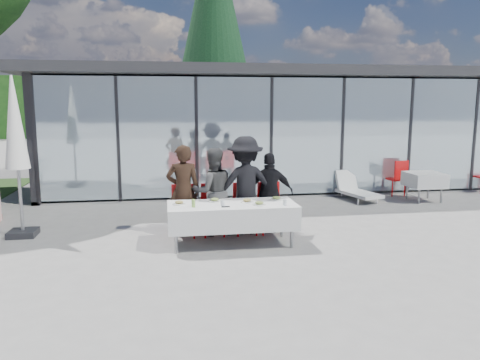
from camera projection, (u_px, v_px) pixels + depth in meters
name	position (u px, v px, depth m)	size (l,w,h in m)	color
ground	(264.00, 244.00, 8.37)	(90.00, 90.00, 0.00)	gray
pavilion	(272.00, 113.00, 16.29)	(14.80, 8.80, 3.44)	gray
treeline	(160.00, 107.00, 34.98)	(62.50, 2.00, 4.40)	#163B12
dining_table	(232.00, 215.00, 8.27)	(2.26, 0.96, 0.75)	silver
diner_a	(183.00, 191.00, 8.80)	(0.64, 0.64, 1.74)	black
diner_chair_a	(184.00, 208.00, 8.87)	(0.44, 0.44, 0.97)	red
diner_b	(213.00, 192.00, 8.90)	(0.81, 0.81, 1.67)	#464646
diner_chair_b	(213.00, 207.00, 8.96)	(0.44, 0.44, 0.97)	red
diner_c	(245.00, 185.00, 8.98)	(1.21, 1.21, 1.88)	black
diner_chair_c	(245.00, 206.00, 9.06)	(0.44, 0.44, 0.97)	red
diner_d	(270.00, 193.00, 9.08)	(0.91, 0.91, 1.56)	black
diner_chair_d	(270.00, 205.00, 9.13)	(0.44, 0.44, 0.97)	red
plate_a	(179.00, 203.00, 8.17)	(0.24, 0.24, 0.07)	white
plate_b	(215.00, 200.00, 8.40)	(0.24, 0.24, 0.07)	white
plate_c	(247.00, 201.00, 8.35)	(0.24, 0.24, 0.07)	white
plate_d	(276.00, 198.00, 8.56)	(0.24, 0.24, 0.07)	white
plate_extra	(259.00, 203.00, 8.12)	(0.24, 0.24, 0.07)	white
juice_bottle	(193.00, 203.00, 7.95)	(0.06, 0.06, 0.14)	#87BA4D
drinking_glasses	(254.00, 203.00, 8.08)	(1.15, 0.19, 0.10)	silver
folded_eyeglasses	(226.00, 207.00, 7.96)	(0.14, 0.03, 0.01)	black
spare_table_right	(425.00, 180.00, 11.98)	(0.86, 0.86, 0.74)	silver
spare_chair_b	(398.00, 176.00, 12.69)	(0.53, 0.53, 0.97)	red
market_umbrella	(15.00, 133.00, 8.57)	(0.50, 0.50, 3.00)	black
lounger	(355.00, 189.00, 12.29)	(0.92, 1.44, 0.72)	silver
conifer_tree	(214.00, 21.00, 20.14)	(4.00, 4.00, 10.50)	#382316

